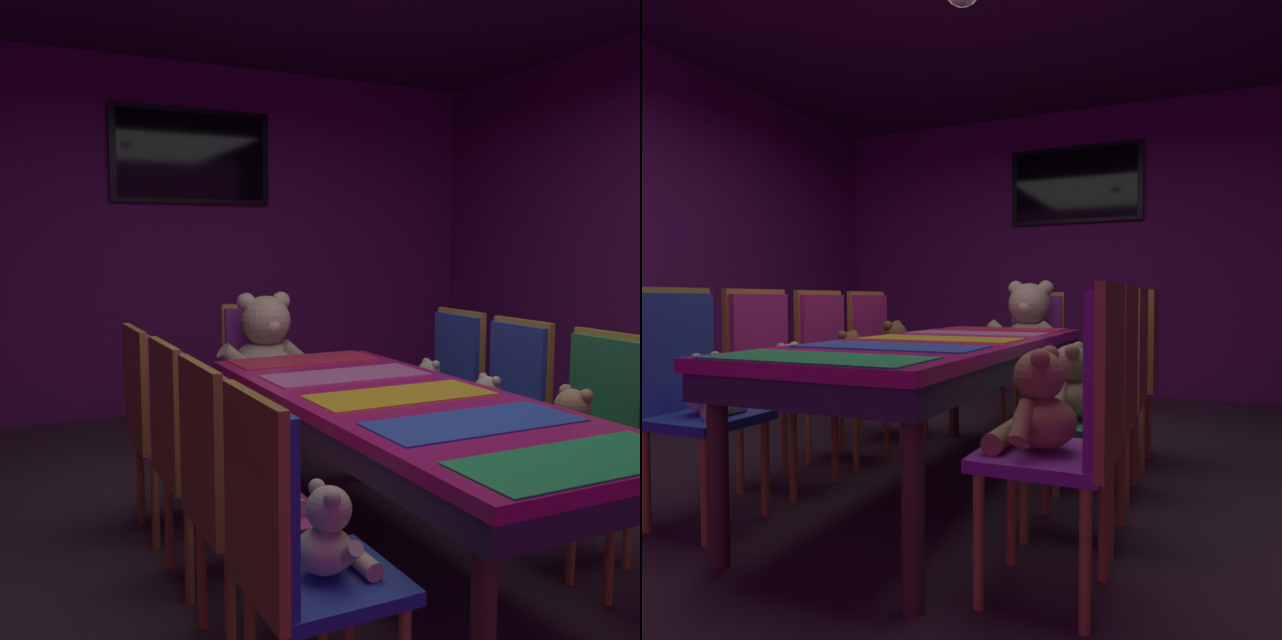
{
  "view_description": "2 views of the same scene",
  "coord_description": "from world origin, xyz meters",
  "views": [
    {
      "loc": [
        -1.52,
        -2.39,
        1.37
      ],
      "look_at": [
        0.05,
        0.86,
        0.97
      ],
      "focal_mm": 39.05,
      "sensor_mm": 36.0,
      "label": 1
    },
    {
      "loc": [
        1.17,
        -2.5,
        0.94
      ],
      "look_at": [
        -0.24,
        0.84,
        0.8
      ],
      "focal_mm": 32.08,
      "sensor_mm": 36.0,
      "label": 2
    }
  ],
  "objects": [
    {
      "name": "wall_back",
      "position": [
        0.0,
        3.2,
        1.4
      ],
      "size": [
        5.2,
        0.12,
        2.8
      ],
      "primitive_type": "cube",
      "color": "#721E72",
      "rests_on": "ground_plane"
    },
    {
      "name": "chair_right_1",
      "position": [
        0.83,
        -0.26,
        0.6
      ],
      "size": [
        0.42,
        0.41,
        0.98
      ],
      "rotation": [
        0.0,
        0.0,
        3.14
      ],
      "color": "#268C4C",
      "rests_on": "ground_plane"
    },
    {
      "name": "chair_left_2",
      "position": [
        -0.83,
        0.26,
        0.6
      ],
      "size": [
        0.42,
        0.41,
        0.98
      ],
      "color": "#CC338C",
      "rests_on": "ground_plane"
    },
    {
      "name": "chair_left_1",
      "position": [
        -0.84,
        -0.25,
        0.6
      ],
      "size": [
        0.42,
        0.41,
        0.98
      ],
      "color": "#CC338C",
      "rests_on": "ground_plane"
    },
    {
      "name": "wall_tv",
      "position": [
        0.0,
        3.11,
        2.05
      ],
      "size": [
        1.28,
        0.06,
        0.74
      ],
      "color": "black"
    },
    {
      "name": "teddy_left_0",
      "position": [
        -0.7,
        -0.76,
        0.57
      ],
      "size": [
        0.21,
        0.27,
        0.26
      ],
      "color": "beige",
      "rests_on": "chair_left_0"
    },
    {
      "name": "chair_right_2",
      "position": [
        0.82,
        0.29,
        0.6
      ],
      "size": [
        0.42,
        0.41,
        0.98
      ],
      "rotation": [
        0.0,
        0.0,
        3.14
      ],
      "color": "#2D47B2",
      "rests_on": "ground_plane"
    },
    {
      "name": "teddy_left_3",
      "position": [
        -0.7,
        0.79,
        0.6
      ],
      "size": [
        0.27,
        0.35,
        0.33
      ],
      "color": "brown",
      "rests_on": "chair_left_3"
    },
    {
      "name": "chair_left_0",
      "position": [
        -0.84,
        -0.76,
        0.6
      ],
      "size": [
        0.42,
        0.41,
        0.98
      ],
      "color": "#2D47B2",
      "rests_on": "ground_plane"
    },
    {
      "name": "teddy_right_3",
      "position": [
        0.7,
        0.81,
        0.57
      ],
      "size": [
        0.21,
        0.27,
        0.26
      ],
      "rotation": [
        0.0,
        0.0,
        3.14
      ],
      "color": "beige",
      "rests_on": "chair_right_3"
    },
    {
      "name": "chair_right_3",
      "position": [
        0.84,
        0.81,
        0.6
      ],
      "size": [
        0.42,
        0.41,
        0.98
      ],
      "rotation": [
        0.0,
        0.0,
        3.14
      ],
      "color": "#2D47B2",
      "rests_on": "ground_plane"
    },
    {
      "name": "teddy_right_1",
      "position": [
        0.68,
        -0.26,
        0.59
      ],
      "size": [
        0.25,
        0.32,
        0.3
      ],
      "rotation": [
        0.0,
        0.0,
        3.14
      ],
      "color": "tan",
      "rests_on": "chair_right_1"
    },
    {
      "name": "chair_left_3",
      "position": [
        -0.85,
        0.79,
        0.6
      ],
      "size": [
        0.42,
        0.41,
        0.98
      ],
      "color": "#CC338C",
      "rests_on": "ground_plane"
    },
    {
      "name": "teddy_right_2",
      "position": [
        0.68,
        0.29,
        0.57
      ],
      "size": [
        0.21,
        0.28,
        0.26
      ],
      "rotation": [
        0.0,
        0.0,
        3.14
      ],
      "color": "beige",
      "rests_on": "chair_right_2"
    },
    {
      "name": "king_teddy_bear",
      "position": [
        0.0,
        1.51,
        0.72
      ],
      "size": [
        0.65,
        0.5,
        0.61
      ],
      "rotation": [
        0.0,
        0.0,
        -1.57
      ],
      "color": "beige",
      "rests_on": "throne_chair"
    },
    {
      "name": "banquet_table",
      "position": [
        0.0,
        0.0,
        0.65
      ],
      "size": [
        0.9,
        2.27,
        0.75
      ],
      "color": "#C61E72",
      "rests_on": "ground_plane"
    },
    {
      "name": "throne_chair",
      "position": [
        0.0,
        1.68,
        0.6
      ],
      "size": [
        0.41,
        0.42,
        0.98
      ],
      "rotation": [
        0.0,
        0.0,
        -1.57
      ],
      "color": "purple",
      "rests_on": "ground_plane"
    },
    {
      "name": "teddy_left_1",
      "position": [
        -0.7,
        -0.25,
        0.57
      ],
      "size": [
        0.22,
        0.28,
        0.26
      ],
      "color": "beige",
      "rests_on": "chair_left_1"
    },
    {
      "name": "teddy_left_2",
      "position": [
        -0.69,
        0.26,
        0.59
      ],
      "size": [
        0.24,
        0.31,
        0.3
      ],
      "color": "brown",
      "rests_on": "chair_left_2"
    },
    {
      "name": "teddy_right_0",
      "position": [
        0.69,
        -0.76,
        0.6
      ],
      "size": [
        0.27,
        0.35,
        0.33
      ],
      "rotation": [
        0.0,
        0.0,
        3.14
      ],
      "color": "#9E7247",
      "rests_on": "chair_right_0"
    },
    {
      "name": "chair_right_0",
      "position": [
        0.84,
        -0.76,
        0.6
      ],
      "size": [
        0.42,
        0.41,
        0.98
      ],
      "rotation": [
        0.0,
        0.0,
        3.14
      ],
      "color": "purple",
      "rests_on": "ground_plane"
    },
    {
      "name": "ground_plane",
      "position": [
        0.0,
        0.0,
        0.0
      ],
      "size": [
        7.9,
        7.9,
        0.0
      ],
      "primitive_type": "plane",
      "color": "#3F2D38"
    }
  ]
}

